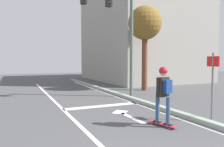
{
  "coord_description": "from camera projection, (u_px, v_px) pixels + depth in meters",
  "views": [
    {
      "loc": [
        -1.96,
        -1.61,
        1.8
      ],
      "look_at": [
        1.18,
        5.29,
        1.35
      ],
      "focal_mm": 35.19,
      "sensor_mm": 36.0,
      "label": 1
    }
  ],
  "objects": [
    {
      "name": "lane_line_curbside",
      "position": [
        139.0,
        105.0,
        8.95
      ],
      "size": [
        0.12,
        20.0,
        0.01
      ],
      "primitive_type": "cube",
      "color": "silver",
      "rests_on": "ground"
    },
    {
      "name": "street_sign_post",
      "position": [
        213.0,
        76.0,
        6.44
      ],
      "size": [
        0.07,
        0.44,
        2.03
      ],
      "color": "slate",
      "rests_on": "ground"
    },
    {
      "name": "roadside_tree",
      "position": [
        145.0,
        25.0,
        13.07
      ],
      "size": [
        2.01,
        2.01,
        5.04
      ],
      "color": "brown",
      "rests_on": "ground"
    },
    {
      "name": "lane_arrow_head",
      "position": [
        120.0,
        112.0,
        7.66
      ],
      "size": [
        0.71,
        0.71,
        0.01
      ],
      "primitive_type": "cube",
      "rotation": [
        0.0,
        0.0,
        0.79
      ],
      "color": "silver",
      "rests_on": "ground"
    },
    {
      "name": "lane_line_center",
      "position": [
        65.0,
        112.0,
        7.71
      ],
      "size": [
        0.12,
        20.0,
        0.01
      ],
      "primitive_type": "cube",
      "color": "silver",
      "rests_on": "ground"
    },
    {
      "name": "building_block",
      "position": [
        140.0,
        38.0,
        20.5
      ],
      "size": [
        8.27,
        10.4,
        7.71
      ],
      "primitive_type": "cube",
      "color": "#9B978E",
      "rests_on": "ground"
    },
    {
      "name": "skater",
      "position": [
        164.0,
        88.0,
        5.95
      ],
      "size": [
        0.43,
        0.6,
        1.56
      ],
      "color": "#314C74",
      "rests_on": "skateboard"
    },
    {
      "name": "stop_bar",
      "position": [
        103.0,
        106.0,
        8.69
      ],
      "size": [
        3.16,
        0.4,
        0.01
      ],
      "primitive_type": "cube",
      "color": "silver",
      "rests_on": "ground"
    },
    {
      "name": "skateboard",
      "position": [
        162.0,
        124.0,
        6.03
      ],
      "size": [
        0.41,
        0.89,
        0.07
      ],
      "color": "#B5283C",
      "rests_on": "ground"
    },
    {
      "name": "curb_strip",
      "position": [
        144.0,
        102.0,
        9.05
      ],
      "size": [
        0.24,
        24.0,
        0.14
      ],
      "primitive_type": "cube",
      "color": "#94A291",
      "rests_on": "ground"
    },
    {
      "name": "lane_arrow_stem",
      "position": [
        132.0,
        118.0,
        6.89
      ],
      "size": [
        0.16,
        1.4,
        0.01
      ],
      "primitive_type": "cube",
      "color": "silver",
      "rests_on": "ground"
    },
    {
      "name": "traffic_signal_mast",
      "position": [
        115.0,
        20.0,
        10.33
      ],
      "size": [
        3.72,
        0.34,
        5.39
      ],
      "color": "#506156",
      "rests_on": "ground"
    }
  ]
}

